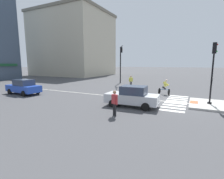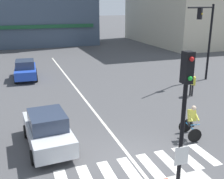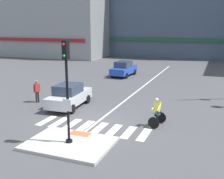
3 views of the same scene
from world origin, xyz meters
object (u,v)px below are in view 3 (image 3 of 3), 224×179
Objects in this scene: car_silver_westbound_near at (69,96)px; pedestrian_at_curb_left at (37,89)px; car_blue_westbound_distant at (124,69)px; signal_pole at (67,83)px; cyclist at (157,111)px.

pedestrian_at_curb_left is at bearing 176.24° from car_silver_westbound_near.
car_silver_westbound_near is at bearing -3.76° from pedestrian_at_curb_left.
car_silver_westbound_near is (0.34, -12.54, 0.00)m from car_blue_westbound_distant.
cyclist is (3.34, 4.07, -2.17)m from signal_pole.
car_blue_westbound_distant is 12.54m from car_silver_westbound_near.
signal_pole is 1.15× the size of car_silver_westbound_near.
car_silver_westbound_near is at bearing -88.43° from car_blue_westbound_distant.
car_blue_westbound_distant is at bearing 91.57° from car_silver_westbound_near.
car_blue_westbound_distant is 2.49× the size of cyclist.
cyclist reaches higher than car_blue_westbound_distant.
signal_pole reaches higher than car_silver_westbound_near.
car_blue_westbound_distant and car_silver_westbound_near have the same top height.
car_blue_westbound_distant is at bearing 78.81° from pedestrian_at_curb_left.
car_silver_westbound_near is 2.51× the size of pedestrian_at_curb_left.
car_silver_westbound_near is at bearing 119.76° from signal_pole.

